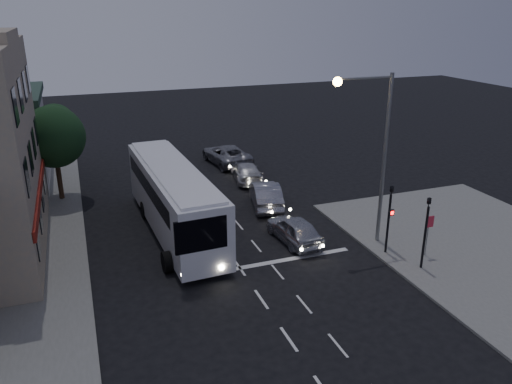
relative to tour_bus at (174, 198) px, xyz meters
name	(u,v)px	position (x,y,z in m)	size (l,w,h in m)	color
ground	(254,288)	(2.11, -7.32, -2.10)	(120.00, 120.00, 0.00)	black
road_markings	(255,252)	(3.40, -4.01, -2.10)	(8.00, 30.55, 0.01)	silver
tour_bus	(174,198)	(0.00, 0.00, 0.00)	(3.25, 12.77, 3.89)	white
car_suv	(294,229)	(5.87, -3.52, -1.37)	(1.72, 4.28, 1.46)	#AAACB7
car_sedan_a	(266,194)	(6.29, 1.92, -1.31)	(1.68, 4.82, 1.59)	gray
car_sedan_b	(247,172)	(6.81, 7.14, -1.43)	(1.88, 4.63, 1.34)	silver
car_sedan_c	(226,154)	(6.67, 11.79, -1.32)	(2.60, 5.64, 1.57)	gray
traffic_signal_main	(390,211)	(9.71, -6.54, 0.32)	(0.25, 0.35, 4.10)	black
traffic_signal_side	(426,224)	(10.41, -8.52, 0.32)	(0.18, 0.15, 4.10)	black
regulatory_sign	(429,229)	(11.41, -7.55, -0.51)	(0.45, 0.12, 2.20)	slate
streetlight	(375,141)	(9.46, -5.12, 3.63)	(3.32, 0.44, 9.00)	slate
street_tree	(53,134)	(-6.09, 7.71, 2.40)	(4.00, 4.00, 6.20)	black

